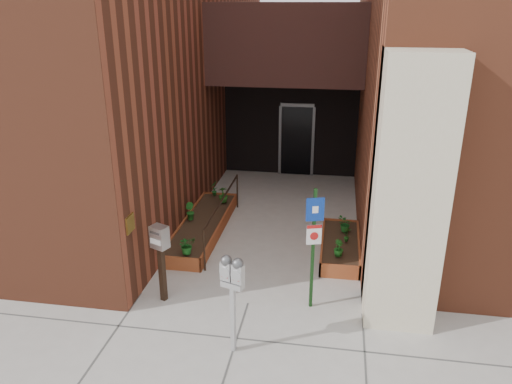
% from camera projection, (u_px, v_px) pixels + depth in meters
% --- Properties ---
extents(ground, '(80.00, 80.00, 0.00)m').
position_uv_depth(ground, '(248.00, 303.00, 8.87)').
color(ground, '#9E9991').
rests_on(ground, ground).
extents(architecture, '(20.00, 14.60, 10.00)m').
position_uv_depth(architecture, '(285.00, 3.00, 13.46)').
color(architecture, brown).
rests_on(architecture, ground).
extents(planter_left, '(0.90, 3.60, 0.30)m').
position_uv_depth(planter_left, '(203.00, 227.00, 11.54)').
color(planter_left, brown).
rests_on(planter_left, ground).
extents(planter_right, '(0.80, 2.20, 0.30)m').
position_uv_depth(planter_right, '(340.00, 247.00, 10.60)').
color(planter_right, brown).
rests_on(planter_right, ground).
extents(handrail, '(0.04, 3.34, 0.90)m').
position_uv_depth(handrail, '(223.00, 205.00, 11.20)').
color(handrail, black).
rests_on(handrail, ground).
extents(parking_meter, '(0.38, 0.24, 1.62)m').
position_uv_depth(parking_meter, '(232.00, 279.00, 7.23)').
color(parking_meter, '#B1B1B4').
rests_on(parking_meter, ground).
extents(sign_post, '(0.29, 0.11, 2.22)m').
position_uv_depth(sign_post, '(314.00, 237.00, 8.29)').
color(sign_post, '#133412').
rests_on(sign_post, ground).
extents(payment_dropbox, '(0.35, 0.31, 1.45)m').
position_uv_depth(payment_dropbox, '(160.00, 248.00, 8.61)').
color(payment_dropbox, black).
rests_on(payment_dropbox, ground).
extents(shrub_left_a, '(0.48, 0.48, 0.38)m').
position_uv_depth(shrub_left_a, '(187.00, 245.00, 9.92)').
color(shrub_left_a, '#1A5D1C').
rests_on(shrub_left_a, planter_left).
extents(shrub_left_b, '(0.31, 0.31, 0.40)m').
position_uv_depth(shrub_left_b, '(190.00, 211.00, 11.48)').
color(shrub_left_b, '#195618').
rests_on(shrub_left_b, planter_left).
extents(shrub_left_c, '(0.31, 0.31, 0.41)m').
position_uv_depth(shrub_left_c, '(223.00, 194.00, 12.46)').
color(shrub_left_c, '#1D4F16').
rests_on(shrub_left_c, planter_left).
extents(shrub_left_d, '(0.22, 0.22, 0.39)m').
position_uv_depth(shrub_left_d, '(214.00, 188.00, 12.90)').
color(shrub_left_d, '#19591D').
rests_on(shrub_left_d, planter_left).
extents(shrub_right_a, '(0.27, 0.27, 0.34)m').
position_uv_depth(shrub_right_a, '(339.00, 248.00, 9.84)').
color(shrub_right_a, '#1A5B1A').
rests_on(shrub_right_a, planter_right).
extents(shrub_right_b, '(0.18, 0.18, 0.33)m').
position_uv_depth(shrub_right_b, '(347.00, 234.00, 10.43)').
color(shrub_right_b, '#1F5C1A').
rests_on(shrub_right_b, planter_right).
extents(shrub_right_c, '(0.42, 0.42, 0.35)m').
position_uv_depth(shrub_right_c, '(345.00, 224.00, 10.87)').
color(shrub_right_c, '#195A1D').
rests_on(shrub_right_c, planter_right).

